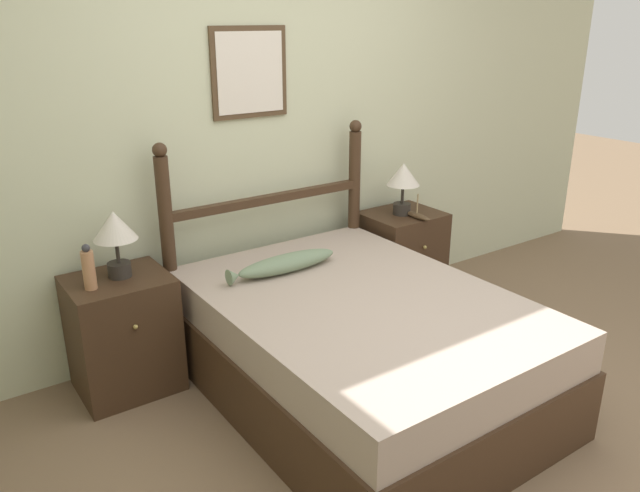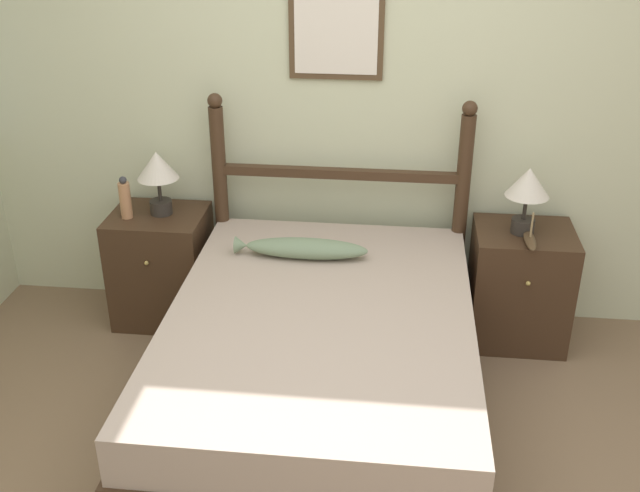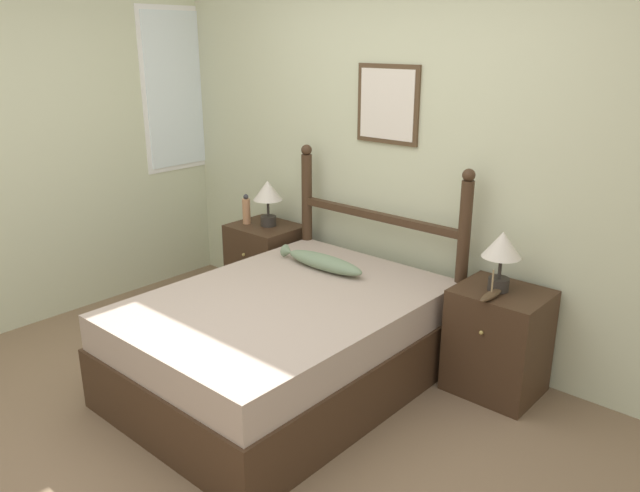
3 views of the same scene
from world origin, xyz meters
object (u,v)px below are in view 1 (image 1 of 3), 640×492
nightstand_left (123,334)px  bottle (89,269)px  table_lamp_right (403,179)px  model_boat (417,215)px  nightstand_right (401,257)px  table_lamp_left (115,231)px  fish_pillow (285,264)px  bed (361,348)px

nightstand_left → bottle: 0.46m
table_lamp_right → model_boat: size_ratio=1.48×
nightstand_right → table_lamp_left: table_lamp_left is taller
table_lamp_right → fish_pillow: table_lamp_right is taller
bed → model_boat: (0.99, 0.65, 0.38)m
table_lamp_left → bottle: (-0.17, -0.07, -0.14)m
table_lamp_right → model_boat: 0.26m
bed → table_lamp_right: bearing=38.9°
bottle → model_boat: bearing=-2.2°
table_lamp_left → bottle: table_lamp_left is taller
bed → nightstand_right: (0.99, 0.79, 0.04)m
nightstand_left → fish_pillow: size_ratio=0.96×
table_lamp_left → table_lamp_right: (1.93, -0.03, 0.00)m
fish_pillow → nightstand_right: bearing=14.1°
table_lamp_right → fish_pillow: 1.17m
model_boat → table_lamp_left: bearing=175.4°
nightstand_right → bottle: bearing=-178.5°
bed → table_lamp_right: table_lamp_right is taller
nightstand_left → model_boat: 2.01m
table_lamp_left → table_lamp_right: same height
bed → nightstand_right: nightstand_right is taller
nightstand_right → fish_pillow: fish_pillow is taller
nightstand_left → nightstand_right: bearing=0.0°
bed → model_boat: size_ratio=7.92×
bed → model_boat: bearing=33.5°
nightstand_left → bed: bearing=-38.7°
nightstand_left → table_lamp_right: 2.04m
nightstand_right → bottle: (-2.13, -0.06, 0.43)m
table_lamp_left → table_lamp_right: bearing=-0.9°
model_boat → fish_pillow: bearing=-172.7°
bottle → fish_pillow: (0.99, -0.23, -0.13)m
nightstand_left → model_boat: model_boat is taller
nightstand_right → fish_pillow: size_ratio=0.96×
bed → nightstand_right: size_ratio=2.94×
nightstand_right → fish_pillow: 1.21m
bed → model_boat: model_boat is taller
table_lamp_right → model_boat: table_lamp_right is taller
nightstand_left → bottle: size_ratio=2.74×
bottle → table_lamp_left: bearing=23.2°
nightstand_right → bed: bearing=-141.3°
fish_pillow → bottle: bearing=167.0°
nightstand_left → table_lamp_right: size_ratio=1.82×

